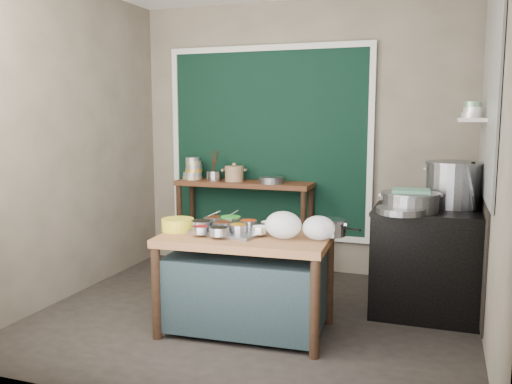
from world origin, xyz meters
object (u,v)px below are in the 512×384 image
(prep_table, at_px, (246,283))
(back_counter, at_px, (244,226))
(stock_pot, at_px, (454,184))
(stove_block, at_px, (429,264))
(utensil_cup, at_px, (214,176))
(yellow_basin, at_px, (178,225))
(condiment_tray, at_px, (230,231))
(saucepan, at_px, (332,227))
(steamer, at_px, (410,202))
(ceramic_crock, at_px, (234,175))

(prep_table, bearing_deg, back_counter, 107.70)
(back_counter, distance_m, stock_pot, 2.21)
(stove_block, bearing_deg, utensil_cup, 162.45)
(yellow_basin, height_order, utensil_cup, utensil_cup)
(condiment_tray, xyz_separation_m, utensil_cup, (-0.79, 1.53, 0.24))
(prep_table, height_order, saucepan, saucepan)
(utensil_cup, relative_size, steamer, 0.35)
(stock_pot, bearing_deg, stove_block, -130.46)
(prep_table, distance_m, stock_pot, 1.93)
(condiment_tray, distance_m, stock_pot, 1.92)
(stock_pot, bearing_deg, saucepan, -135.31)
(condiment_tray, height_order, utensil_cup, utensil_cup)
(yellow_basin, distance_m, saucepan, 1.18)
(back_counter, bearing_deg, utensil_cup, -175.69)
(yellow_basin, height_order, ceramic_crock, ceramic_crock)
(prep_table, bearing_deg, stove_block, 30.08)
(saucepan, bearing_deg, steamer, 68.50)
(condiment_tray, relative_size, utensil_cup, 3.16)
(yellow_basin, xyz_separation_m, stock_pot, (2.01, 1.07, 0.27))
(condiment_tray, height_order, saucepan, saucepan)
(stove_block, height_order, stock_pot, stock_pot)
(prep_table, bearing_deg, saucepan, 14.85)
(saucepan, xyz_separation_m, steamer, (0.53, 0.51, 0.14))
(stove_block, bearing_deg, yellow_basin, -154.58)
(saucepan, bearing_deg, condiment_tray, -142.82)
(stove_block, bearing_deg, prep_table, -146.82)
(prep_table, xyz_separation_m, utensil_cup, (-0.93, 1.56, 0.62))
(back_counter, height_order, stock_pot, stock_pot)
(back_counter, relative_size, saucepan, 6.45)
(yellow_basin, distance_m, stock_pot, 2.30)
(stove_block, xyz_separation_m, condiment_tray, (-1.44, -0.82, 0.34))
(steamer, bearing_deg, ceramic_crock, 155.45)
(stock_pot, relative_size, steamer, 1.03)
(yellow_basin, bearing_deg, ceramic_crock, 95.41)
(stove_block, height_order, steamer, steamer)
(yellow_basin, xyz_separation_m, utensil_cup, (-0.38, 1.58, 0.20))
(yellow_basin, xyz_separation_m, steamer, (1.69, 0.74, 0.16))
(stock_pot, xyz_separation_m, steamer, (-0.33, -0.33, -0.11))
(condiment_tray, relative_size, steamer, 1.11)
(utensil_cup, bearing_deg, saucepan, -41.39)
(saucepan, height_order, utensil_cup, utensil_cup)
(saucepan, distance_m, utensil_cup, 2.06)
(steamer, bearing_deg, utensil_cup, 157.78)
(condiment_tray, bearing_deg, saucepan, 12.84)
(stove_block, distance_m, ceramic_crock, 2.20)
(utensil_cup, bearing_deg, condiment_tray, -62.59)
(ceramic_crock, xyz_separation_m, stock_pot, (2.16, -0.51, 0.05))
(condiment_tray, xyz_separation_m, steamer, (1.28, 0.68, 0.19))
(prep_table, height_order, ceramic_crock, ceramic_crock)
(yellow_basin, relative_size, utensil_cup, 1.51)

